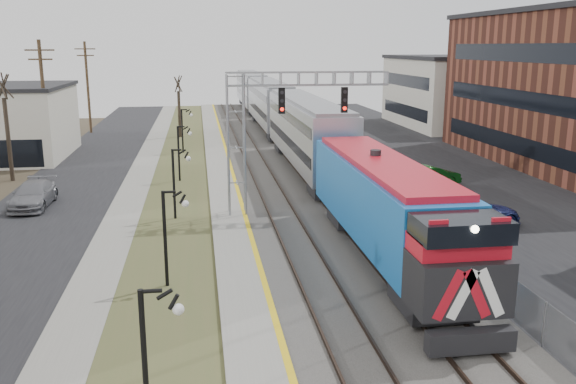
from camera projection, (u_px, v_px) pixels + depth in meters
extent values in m
cube|color=black|center=(63.00, 194.00, 39.95)|extent=(7.00, 120.00, 0.04)
cube|color=gray|center=(133.00, 192.00, 40.59)|extent=(2.00, 120.00, 0.08)
cube|color=#49502B|center=(179.00, 190.00, 41.01)|extent=(4.00, 120.00, 0.06)
cube|color=gray|center=(223.00, 188.00, 41.42)|extent=(2.00, 120.00, 0.24)
cube|color=#595651|center=(296.00, 186.00, 42.13)|extent=(8.00, 120.00, 0.20)
cube|color=black|center=(460.00, 181.00, 43.85)|extent=(16.00, 120.00, 0.04)
cube|color=gold|center=(236.00, 185.00, 41.51)|extent=(0.24, 120.00, 0.01)
cube|color=#2D2119|center=(256.00, 184.00, 41.70)|extent=(0.08, 120.00, 0.15)
cube|color=#2D2119|center=(278.00, 184.00, 41.91)|extent=(0.08, 120.00, 0.15)
cube|color=#2D2119|center=(307.00, 183.00, 42.20)|extent=(0.08, 120.00, 0.15)
cube|color=#2D2119|center=(328.00, 182.00, 42.41)|extent=(0.08, 120.00, 0.15)
cube|color=blue|center=(387.00, 211.00, 26.62)|extent=(3.00, 17.00, 4.25)
cube|color=black|center=(470.00, 341.00, 18.66)|extent=(2.80, 0.50, 0.70)
cube|color=#96989F|center=(306.00, 134.00, 46.02)|extent=(3.00, 22.00, 5.33)
cube|color=#96989F|center=(271.00, 106.00, 67.96)|extent=(3.00, 22.00, 5.33)
cube|color=#96989F|center=(252.00, 91.00, 89.89)|extent=(3.00, 22.00, 5.33)
cube|color=gray|center=(236.00, 148.00, 33.85)|extent=(1.00, 1.00, 8.00)
cube|color=gray|center=(307.00, 79.00, 33.54)|extent=(9.00, 0.80, 0.80)
cube|color=black|center=(282.00, 101.00, 33.16)|extent=(0.35, 0.25, 1.40)
cube|color=black|center=(344.00, 100.00, 33.66)|extent=(0.35, 0.25, 1.40)
cylinder|color=black|center=(145.00, 368.00, 14.58)|extent=(0.14, 0.14, 4.00)
cylinder|color=black|center=(165.00, 240.00, 24.20)|extent=(0.14, 0.14, 4.00)
cylinder|color=black|center=(174.00, 185.00, 33.82)|extent=(0.14, 0.14, 4.00)
cylinder|color=black|center=(179.00, 154.00, 43.44)|extent=(0.14, 0.14, 4.00)
cylinder|color=black|center=(182.00, 131.00, 54.98)|extent=(0.14, 0.14, 4.00)
cylinder|color=#4C3823|center=(45.00, 105.00, 47.98)|extent=(0.28, 0.28, 10.00)
cylinder|color=#4C3823|center=(88.00, 88.00, 67.22)|extent=(0.28, 0.28, 10.00)
cube|color=gray|center=(355.00, 174.00, 42.56)|extent=(0.04, 120.00, 1.60)
cube|color=beige|center=(468.00, 93.00, 73.77)|extent=(16.00, 18.00, 8.00)
cylinder|color=#382D23|center=(8.00, 140.00, 43.43)|extent=(0.30, 0.30, 5.95)
cylinder|color=#382D23|center=(179.00, 114.00, 64.43)|extent=(0.30, 0.30, 4.90)
imported|color=navy|center=(472.00, 213.00, 32.73)|extent=(5.56, 2.72, 1.56)
imported|color=slate|center=(464.00, 212.00, 33.12)|extent=(4.42, 2.23, 1.44)
imported|color=#0C3D11|center=(430.00, 177.00, 41.96)|extent=(4.74, 2.92, 1.47)
imported|color=slate|center=(33.00, 195.00, 36.69)|extent=(2.14, 5.13, 1.48)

